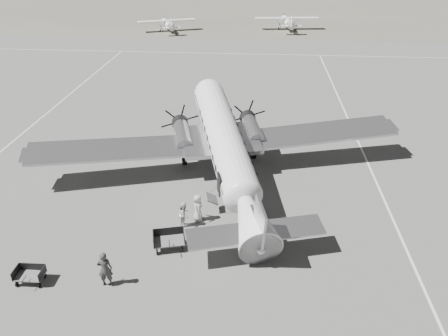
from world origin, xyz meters
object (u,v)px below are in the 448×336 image
Objects in this scene: light_plane_left at (168,25)px; passenger at (198,208)px; baggage_cart_far at (30,275)px; ramp_agent at (184,214)px; light_plane_right at (287,23)px; dc3_airliner at (226,148)px; baggage_cart_near at (169,241)px; ground_crew at (105,269)px.

passenger is (13.54, -58.70, -0.21)m from light_plane_left.
baggage_cart_far is 0.90× the size of ramp_agent.
light_plane_right is at bearing -28.30° from passenger.
dc3_airliner reaches higher than light_plane_left.
baggage_cart_near is 4.16m from ground_crew.
baggage_cart_far is (-16.20, -68.13, -0.81)m from light_plane_right.
baggage_cart_far is 0.85× the size of passenger.
dc3_airliner reaches higher than passenger.
ground_crew is (-12.19, -67.98, -0.21)m from light_plane_right.
ground_crew reaches higher than baggage_cart_far.
dc3_airliner reaches higher than baggage_cart_far.
dc3_airliner is 8.60m from baggage_cart_near.
baggage_cart_near is 2.31m from ramp_agent.
baggage_cart_far is 0.75× the size of ground_crew.
baggage_cart_far is at bearing 107.59° from passenger.
dc3_airliner is 2.63× the size of light_plane_left.
dc3_airliner is 6.32m from ramp_agent.
dc3_airliner is 55.80m from light_plane_left.
dc3_airliner is at bearing -96.31° from light_plane_left.
light_plane_left is at bearing -178.36° from light_plane_right.
dc3_airliner is 18.31× the size of baggage_cart_far.
baggage_cart_near is 7.44m from baggage_cart_far.
ground_crew is at bearing -103.40° from light_plane_left.
dc3_airliner is at bearing -126.14° from ground_crew.
passenger reaches higher than baggage_cart_far.
light_plane_left is 6.97× the size of baggage_cart_far.
light_plane_left is 65.51m from ground_crew.
ground_crew reaches higher than baggage_cart_near.
ground_crew is at bearing -131.40° from dc3_airliner.
light_plane_right reaches higher than ground_crew.
ground_crew reaches higher than ramp_agent.
dc3_airliner is 14.93× the size of baggage_cart_near.
passenger is (7.92, 6.25, 0.47)m from baggage_cart_far.
passenger is (-1.41, -4.96, -1.78)m from dc3_airliner.
light_plane_left is 22.05m from light_plane_right.
light_plane_left is 65.20m from baggage_cart_far.
ground_crew is 1.20× the size of ramp_agent.
ground_crew is (9.63, -64.80, -0.09)m from light_plane_left.
light_plane_right is 69.06m from ground_crew.
passenger reaches higher than baggage_cart_near.
dc3_airliner is 57.36m from light_plane_right.
light_plane_right is (6.88, 56.92, -1.44)m from dc3_airliner.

